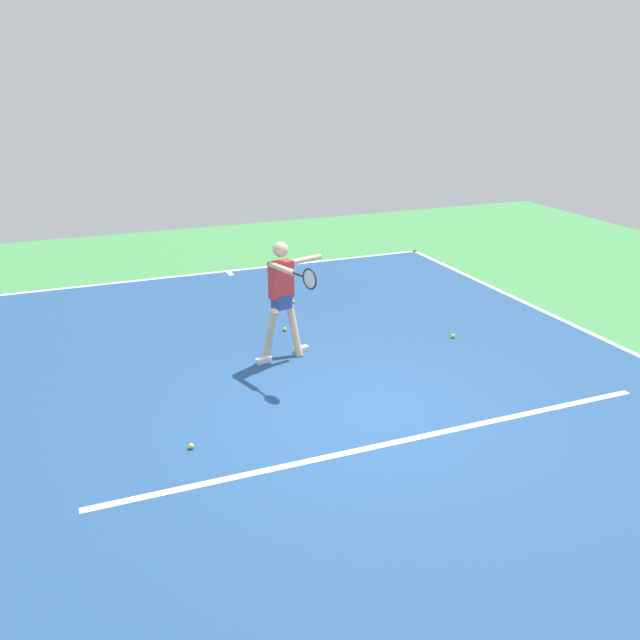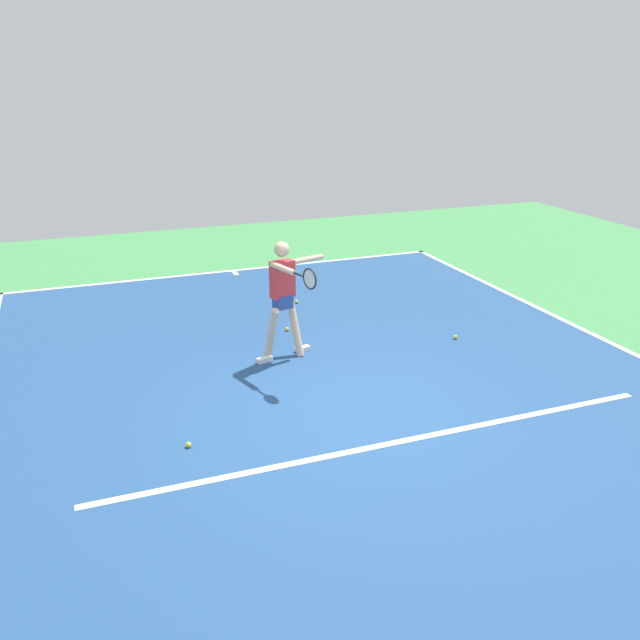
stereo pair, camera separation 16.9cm
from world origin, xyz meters
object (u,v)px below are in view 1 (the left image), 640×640
at_px(tennis_ball_far_corner, 191,446).
at_px(tennis_player, 283,293).
at_px(tennis_ball_centre_court, 453,336).
at_px(tennis_ball_by_sideline, 293,302).
at_px(tennis_ball_near_service_line, 285,329).

bearing_deg(tennis_ball_far_corner, tennis_player, -131.52).
distance_m(tennis_player, tennis_ball_far_corner, 2.93).
height_order(tennis_ball_centre_court, tennis_ball_far_corner, same).
height_order(tennis_player, tennis_ball_by_sideline, tennis_player).
xyz_separation_m(tennis_ball_centre_court, tennis_ball_by_sideline, (1.80, -2.58, 0.00)).
bearing_deg(tennis_ball_far_corner, tennis_ball_near_service_line, -125.31).
bearing_deg(tennis_ball_near_service_line, tennis_ball_by_sideline, -115.36).
bearing_deg(tennis_ball_far_corner, tennis_ball_centre_court, -158.64).
relative_size(tennis_ball_centre_court, tennis_ball_by_sideline, 1.00).
distance_m(tennis_player, tennis_ball_near_service_line, 1.47).
height_order(tennis_ball_centre_court, tennis_ball_by_sideline, same).
relative_size(tennis_ball_by_sideline, tennis_ball_far_corner, 1.00).
bearing_deg(tennis_ball_centre_court, tennis_ball_near_service_line, -28.32).
bearing_deg(tennis_ball_centre_court, tennis_player, -5.56).
bearing_deg(tennis_player, tennis_ball_centre_court, 158.13).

